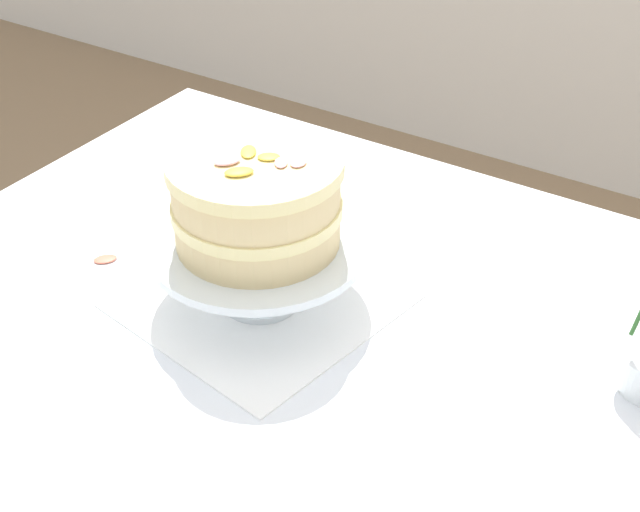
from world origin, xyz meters
The scene contains 5 objects.
dining_table centered at (0.00, -0.02, 0.65)m, with size 1.40×1.00×0.74m.
linen_napkin centered at (-0.17, 0.01, 0.74)m, with size 0.32×0.32×0.00m, color white.
cake_stand centered at (-0.17, 0.01, 0.82)m, with size 0.29×0.29×0.10m.
layer_cake centered at (-0.17, 0.01, 0.90)m, with size 0.22×0.22×0.13m.
loose_petal_0 centered at (-0.42, -0.03, 0.74)m, with size 0.03×0.02×0.00m, color #E56B51.
Camera 1 is at (0.42, -0.76, 1.49)m, focal length 50.39 mm.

